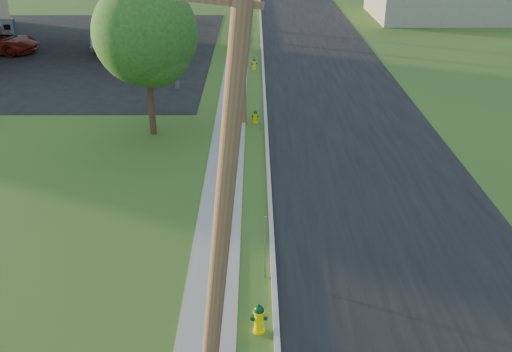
{
  "coord_description": "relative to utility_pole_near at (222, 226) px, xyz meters",
  "views": [
    {
      "loc": [
        -0.04,
        -9.31,
        9.76
      ],
      "look_at": [
        0.0,
        8.0,
        1.4
      ],
      "focal_mm": 40.0,
      "sensor_mm": 36.0,
      "label": 1
    }
  ],
  "objects": [
    {
      "name": "tree_verge",
      "position": [
        -4.06,
        16.39,
        -0.35
      ],
      "size": [
        4.56,
        4.56,
        6.91
      ],
      "color": "#3C2719",
      "rests_on": "ground"
    },
    {
      "name": "utility_pole_near",
      "position": [
        0.0,
        0.0,
        0.0
      ],
      "size": [
        1.4,
        0.32,
        9.48
      ],
      "color": "brown",
      "rests_on": "ground"
    },
    {
      "name": "sign_post_far",
      "position": [
        0.85,
        29.2,
        -3.8
      ],
      "size": [
        0.05,
        0.04,
        2.0
      ],
      "primitive_type": "cube",
      "color": "gray",
      "rests_on": "ground"
    },
    {
      "name": "forecourt",
      "position": [
        -15.4,
        33.0,
        -4.79
      ],
      "size": [
        26.0,
        28.0,
        0.02
      ],
      "primitive_type": "cube",
      "color": "black",
      "rests_on": "ground"
    },
    {
      "name": "hydrant_mid",
      "position": [
        0.58,
        17.84,
        -4.48
      ],
      "size": [
        0.34,
        0.31,
        0.66
      ],
      "color": "#E7BA00",
      "rests_on": "ground"
    },
    {
      "name": "curb",
      "position": [
        1.1,
        11.0,
        -4.73
      ],
      "size": [
        0.15,
        120.0,
        0.15
      ],
      "primitive_type": "cube",
      "color": "#A5A296",
      "rests_on": "ground"
    },
    {
      "name": "fuel_pump_ne",
      "position": [
        -8.9,
        31.0,
        -4.08
      ],
      "size": [
        1.2,
        3.2,
        1.9
      ],
      "color": "#A5A296",
      "rests_on": "ground"
    },
    {
      "name": "sign_post_near",
      "position": [
        0.85,
        5.2,
        -3.8
      ],
      "size": [
        0.05,
        0.04,
        2.0
      ],
      "primitive_type": "cube",
      "color": "gray",
      "rests_on": "ground"
    },
    {
      "name": "hydrant_near",
      "position": [
        0.66,
        2.9,
        -4.4
      ],
      "size": [
        0.43,
        0.38,
        0.83
      ],
      "color": "#FDE000",
      "rests_on": "ground"
    },
    {
      "name": "fuel_pump_sw",
      "position": [
        -17.9,
        35.0,
        -4.08
      ],
      "size": [
        1.2,
        3.2,
        1.9
      ],
      "color": "#A5A296",
      "rests_on": "ground"
    },
    {
      "name": "road",
      "position": [
        5.1,
        11.0,
        -4.79
      ],
      "size": [
        8.0,
        120.0,
        0.02
      ],
      "primitive_type": "cube",
      "color": "black",
      "rests_on": "ground"
    },
    {
      "name": "utility_pole_mid",
      "position": [
        -0.0,
        18.0,
        0.15
      ],
      "size": [
        1.4,
        0.32,
        9.8
      ],
      "color": "brown",
      "rests_on": "ground"
    },
    {
      "name": "hydrant_far",
      "position": [
        0.53,
        27.64,
        -4.44
      ],
      "size": [
        0.39,
        0.34,
        0.74
      ],
      "color": "yellow",
      "rests_on": "ground"
    },
    {
      "name": "sign_post_mid",
      "position": [
        0.85,
        17.0,
        -3.8
      ],
      "size": [
        0.05,
        0.04,
        2.0
      ],
      "primitive_type": "cube",
      "color": "gray",
      "rests_on": "ground"
    },
    {
      "name": "fuel_pump_se",
      "position": [
        -8.9,
        35.0,
        -4.08
      ],
      "size": [
        1.2,
        3.2,
        1.9
      ],
      "color": "#A5A296",
      "rests_on": "ground"
    },
    {
      "name": "car_silver",
      "position": [
        -8.67,
        32.17,
        -4.0
      ],
      "size": [
        4.72,
        1.91,
        1.61
      ],
      "primitive_type": "imported",
      "rotation": [
        0.0,
        0.0,
        1.57
      ],
      "color": "#AEB1B6",
      "rests_on": "ground"
    },
    {
      "name": "sidewalk",
      "position": [
        -0.65,
        11.0,
        -4.79
      ],
      "size": [
        1.5,
        120.0,
        0.03
      ],
      "primitive_type": "cube",
      "color": "gray",
      "rests_on": "ground"
    }
  ]
}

